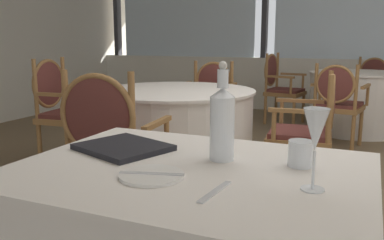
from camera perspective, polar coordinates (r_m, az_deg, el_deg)
ground_plane at (r=2.92m, az=16.99°, el=-12.48°), size 14.14×14.14×0.00m
window_wall_far at (r=6.77m, az=21.72°, el=10.58°), size 9.01×0.14×2.96m
side_plate at (r=1.23m, az=-5.57°, el=-7.58°), size 0.19×0.19×0.01m
butter_knife at (r=1.23m, az=-5.58°, el=-7.35°), size 0.19×0.07×0.00m
dinner_fork at (r=1.11m, az=3.18°, el=-9.79°), size 0.03×0.17×0.00m
water_bottle at (r=1.37m, az=4.17°, el=-0.21°), size 0.08×0.08×0.33m
wine_glass at (r=1.13m, az=16.62°, el=-1.61°), size 0.07×0.07×0.22m
water_tumbler at (r=1.36m, az=14.67°, el=-4.48°), size 0.08×0.08×0.08m
menu_book at (r=1.54m, az=-9.43°, el=-3.71°), size 0.37×0.34×0.02m
background_table_0 at (r=5.60m, az=21.64°, el=2.33°), size 1.18×1.18×0.75m
dining_chair_0_0 at (r=6.57m, az=23.43°, el=4.70°), size 0.59×0.53×0.89m
dining_chair_0_1 at (r=5.85m, az=11.88°, el=4.98°), size 0.53×0.59×0.96m
dining_chair_0_2 at (r=4.59m, az=19.35°, el=2.72°), size 0.59×0.53×0.90m
background_table_1 at (r=3.41m, az=-2.30°, el=-2.02°), size 1.29×1.29×0.75m
dining_chair_1_0 at (r=4.38m, az=2.53°, el=3.17°), size 0.57×0.51×0.92m
dining_chair_1_1 at (r=3.88m, az=-17.43°, el=2.12°), size 0.51×0.57×0.98m
dining_chair_1_2 at (r=2.41m, az=-11.27°, el=-3.05°), size 0.57×0.51×0.98m
dining_chair_1_3 at (r=3.18m, az=16.11°, el=-0.52°), size 0.51×0.57×0.91m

